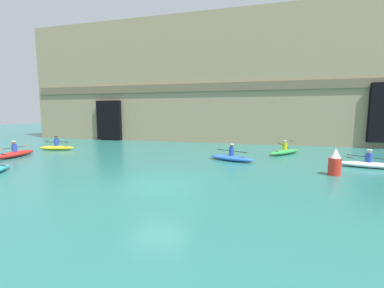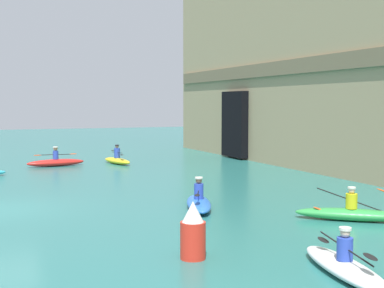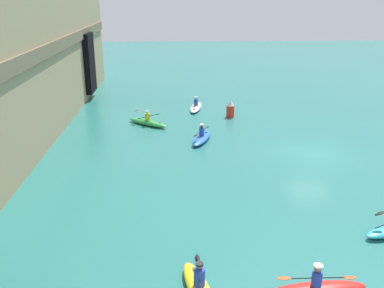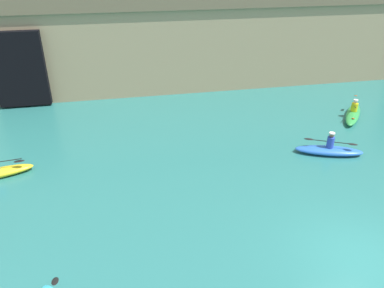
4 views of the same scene
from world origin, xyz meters
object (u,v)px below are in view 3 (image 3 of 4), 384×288
at_px(kayak_green, 148,122).
at_px(kayak_blue, 202,138).
at_px(kayak_yellow, 199,288).
at_px(marker_buoy, 230,109).
at_px(kayak_white, 196,107).

bearing_deg(kayak_green, kayak_blue, 173.74).
bearing_deg(kayak_blue, kayak_yellow, 15.26).
distance_m(kayak_green, marker_buoy, 6.41).
bearing_deg(marker_buoy, kayak_blue, 155.14).
bearing_deg(marker_buoy, kayak_white, 46.46).
height_order(kayak_yellow, marker_buoy, marker_buoy).
relative_size(kayak_white, kayak_green, 1.10).
bearing_deg(kayak_blue, kayak_green, -115.18).
relative_size(kayak_blue, marker_buoy, 2.32).
xyz_separation_m(kayak_blue, kayak_white, (7.75, -0.03, -0.02)).
height_order(kayak_blue, kayak_yellow, kayak_yellow).
height_order(kayak_white, marker_buoy, marker_buoy).
xyz_separation_m(kayak_green, marker_buoy, (1.87, -6.12, 0.40)).
distance_m(kayak_white, kayak_green, 5.57).
bearing_deg(kayak_green, kayak_white, -92.74).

